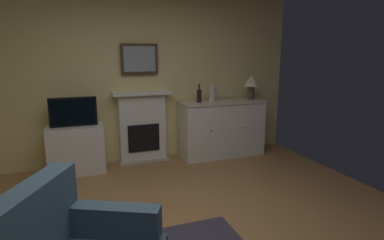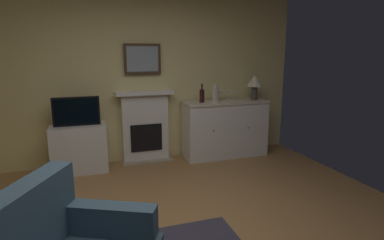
% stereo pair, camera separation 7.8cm
% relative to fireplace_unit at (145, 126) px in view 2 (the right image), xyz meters
% --- Properties ---
extents(wall_rear, '(5.36, 0.06, 2.97)m').
position_rel_fireplace_unit_xyz_m(wall_rear, '(-0.17, 0.13, 0.94)').
color(wall_rear, '#EAD68C').
rests_on(wall_rear, ground_plane).
extents(fireplace_unit, '(0.87, 0.30, 1.10)m').
position_rel_fireplace_unit_xyz_m(fireplace_unit, '(0.00, 0.00, 0.00)').
color(fireplace_unit, white).
rests_on(fireplace_unit, ground_plane).
extents(framed_picture, '(0.55, 0.04, 0.45)m').
position_rel_fireplace_unit_xyz_m(framed_picture, '(0.00, 0.05, 1.03)').
color(framed_picture, '#473323').
extents(sideboard_cabinet, '(1.37, 0.49, 0.91)m').
position_rel_fireplace_unit_xyz_m(sideboard_cabinet, '(1.27, -0.18, -0.09)').
color(sideboard_cabinet, white).
rests_on(sideboard_cabinet, ground_plane).
extents(table_lamp, '(0.26, 0.26, 0.40)m').
position_rel_fireplace_unit_xyz_m(table_lamp, '(1.78, -0.18, 0.64)').
color(table_lamp, '#4C4742').
rests_on(table_lamp, sideboard_cabinet).
extents(wine_bottle, '(0.08, 0.08, 0.29)m').
position_rel_fireplace_unit_xyz_m(wine_bottle, '(0.87, -0.18, 0.47)').
color(wine_bottle, '#331419').
rests_on(wine_bottle, sideboard_cabinet).
extents(wine_glass_left, '(0.07, 0.07, 0.16)m').
position_rel_fireplace_unit_xyz_m(wine_glass_left, '(1.21, -0.15, 0.48)').
color(wine_glass_left, silver).
rests_on(wine_glass_left, sideboard_cabinet).
extents(wine_glass_center, '(0.07, 0.07, 0.16)m').
position_rel_fireplace_unit_xyz_m(wine_glass_center, '(1.32, -0.16, 0.48)').
color(wine_glass_center, silver).
rests_on(wine_glass_center, sideboard_cabinet).
extents(wine_glass_right, '(0.07, 0.07, 0.16)m').
position_rel_fireplace_unit_xyz_m(wine_glass_right, '(1.43, -0.17, 0.48)').
color(wine_glass_right, silver).
rests_on(wine_glass_right, sideboard_cabinet).
extents(vase_decorative, '(0.11, 0.11, 0.28)m').
position_rel_fireplace_unit_xyz_m(vase_decorative, '(1.07, -0.23, 0.50)').
color(vase_decorative, beige).
rests_on(vase_decorative, sideboard_cabinet).
extents(tv_cabinet, '(0.75, 0.42, 0.68)m').
position_rel_fireplace_unit_xyz_m(tv_cabinet, '(-0.97, -0.16, -0.21)').
color(tv_cabinet, white).
rests_on(tv_cabinet, ground_plane).
extents(tv_set, '(0.62, 0.07, 0.40)m').
position_rel_fireplace_unit_xyz_m(tv_set, '(-0.97, -0.19, 0.33)').
color(tv_set, black).
rests_on(tv_set, tv_cabinet).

